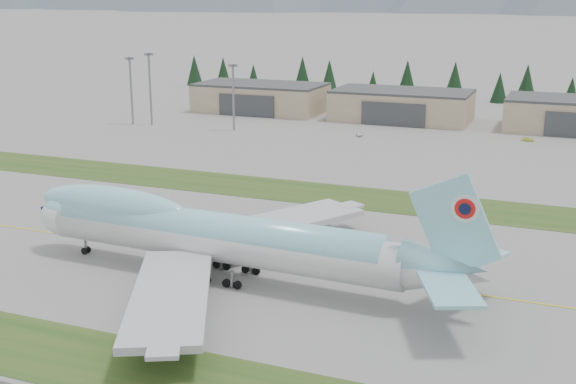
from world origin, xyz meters
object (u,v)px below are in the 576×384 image
at_px(boeing_747_freighter, 215,235).
at_px(hangar_left, 261,97).
at_px(hangar_center, 402,105).
at_px(service_vehicle_a, 359,136).
at_px(service_vehicle_b, 528,141).

relative_size(boeing_747_freighter, hangar_left, 1.63).
bearing_deg(boeing_747_freighter, hangar_center, 94.79).
relative_size(hangar_left, service_vehicle_a, 11.97).
bearing_deg(service_vehicle_b, hangar_left, 78.65).
distance_m(hangar_left, service_vehicle_a, 61.00).
bearing_deg(service_vehicle_b, hangar_center, 64.16).
height_order(boeing_747_freighter, service_vehicle_b, boeing_747_freighter).
height_order(service_vehicle_a, service_vehicle_b, service_vehicle_a).
distance_m(hangar_center, service_vehicle_b, 51.12).
distance_m(boeing_747_freighter, hangar_center, 157.90).
height_order(boeing_747_freighter, service_vehicle_a, boeing_747_freighter).
xyz_separation_m(boeing_747_freighter, hangar_center, (-7.01, 157.74, -1.45)).
height_order(hangar_center, service_vehicle_b, hangar_center).
bearing_deg(boeing_747_freighter, service_vehicle_b, 76.43).
relative_size(hangar_left, service_vehicle_b, 13.80).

